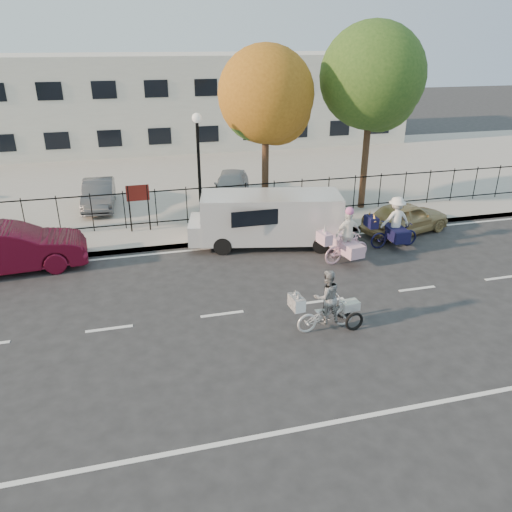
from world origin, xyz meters
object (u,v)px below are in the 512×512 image
object	(u,v)px
lamppost	(198,151)
unicorn_bike	(346,242)
zebra_trike	(326,307)
lot_car_c	(99,194)
red_sedan	(10,249)
lot_car_d	(231,185)
gold_sedan	(406,218)
bull_bike	(394,227)
white_van	(268,218)

from	to	relation	value
lamppost	unicorn_bike	size ratio (longest dim) A/B	2.20
zebra_trike	lot_car_c	distance (m)	13.03
zebra_trike	lot_car_c	world-z (taller)	zebra_trike
red_sedan	lot_car_d	distance (m)	10.11
red_sedan	gold_sedan	xyz separation A→B (m)	(14.12, -0.10, -0.15)
gold_sedan	lot_car_c	xyz separation A→B (m)	(-11.54, 5.81, 0.13)
gold_sedan	lot_car_d	world-z (taller)	lot_car_d
gold_sedan	lot_car_d	size ratio (longest dim) A/B	0.97
lamppost	unicorn_bike	xyz separation A→B (m)	(4.20, -4.41, -2.39)
unicorn_bike	lot_car_c	size ratio (longest dim) A/B	0.55
lot_car_d	bull_bike	bearing A→B (deg)	-40.80
lamppost	white_van	distance (m)	3.72
lot_car_c	lamppost	bearing A→B (deg)	-38.94
lamppost	lot_car_d	world-z (taller)	lamppost
bull_bike	zebra_trike	bearing A→B (deg)	136.87
lamppost	bull_bike	xyz separation A→B (m)	(6.40, -3.60, -2.36)
lamppost	gold_sedan	size ratio (longest dim) A/B	1.19
bull_bike	gold_sedan	world-z (taller)	bull_bike
gold_sedan	lot_car_d	xyz separation A→B (m)	(-5.66, 5.65, 0.17)
unicorn_bike	white_van	world-z (taller)	unicorn_bike
white_van	red_sedan	xyz separation A→B (m)	(-8.62, 0.00, -0.29)
white_van	bull_bike	bearing A→B (deg)	-4.51
lot_car_c	gold_sedan	bearing A→B (deg)	-24.94
lot_car_d	unicorn_bike	bearing A→B (deg)	-57.44
white_van	red_sedan	world-z (taller)	white_van
lamppost	zebra_trike	size ratio (longest dim) A/B	2.22
red_sedan	bull_bike	bearing A→B (deg)	-100.24
red_sedan	zebra_trike	bearing A→B (deg)	-129.26
lamppost	red_sedan	bearing A→B (deg)	-160.62
white_van	gold_sedan	distance (m)	5.52
white_van	red_sedan	size ratio (longest dim) A/B	1.22
lamppost	zebra_trike	xyz separation A→B (m)	(1.96, -8.19, -2.47)
lot_car_c	unicorn_bike	bearing A→B (deg)	-42.03
gold_sedan	zebra_trike	bearing A→B (deg)	120.25
bull_bike	white_van	distance (m)	4.52
unicorn_bike	lot_car_c	xyz separation A→B (m)	(-8.16, 7.82, 0.03)
bull_bike	lot_car_d	xyz separation A→B (m)	(-4.49, 6.85, 0.04)
red_sedan	white_van	bearing A→B (deg)	-94.50
white_van	lot_car_d	world-z (taller)	white_van
bull_bike	lot_car_c	world-z (taller)	bull_bike
unicorn_bike	lot_car_c	bearing A→B (deg)	36.13
unicorn_bike	gold_sedan	distance (m)	3.94
red_sedan	lot_car_c	xyz separation A→B (m)	(2.58, 5.71, -0.03)
zebra_trike	gold_sedan	distance (m)	8.07
unicorn_bike	white_van	distance (m)	3.01
lamppost	red_sedan	xyz separation A→B (m)	(-6.54, -2.30, -2.34)
lamppost	gold_sedan	world-z (taller)	lamppost
lot_car_d	gold_sedan	bearing A→B (deg)	-28.94
zebra_trike	bull_bike	distance (m)	6.39
lamppost	zebra_trike	bearing A→B (deg)	-76.56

